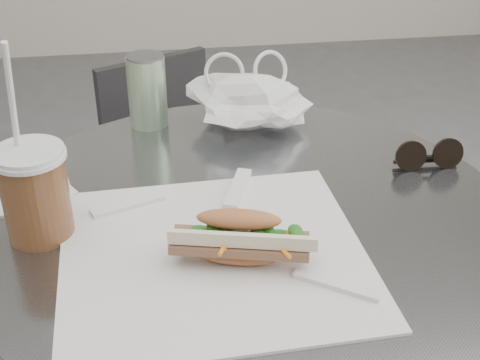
{
  "coord_description": "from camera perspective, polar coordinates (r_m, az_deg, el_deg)",
  "views": [
    {
      "loc": [
        -0.13,
        -0.57,
        1.25
      ],
      "look_at": [
        -0.01,
        0.21,
        0.79
      ],
      "focal_mm": 50.0,
      "sensor_mm": 36.0,
      "label": 1
    }
  ],
  "objects": [
    {
      "name": "cafe_table",
      "position": [
        1.11,
        0.51,
        -14.72
      ],
      "size": [
        0.76,
        0.76,
        0.74
      ],
      "color": "slate",
      "rests_on": "ground"
    },
    {
      "name": "chair_far",
      "position": [
        1.7,
        -4.7,
        -3.24
      ],
      "size": [
        0.39,
        0.41,
        0.69
      ],
      "rotation": [
        0.0,
        0.0,
        3.58
      ],
      "color": "#313134",
      "rests_on": "ground"
    },
    {
      "name": "sandwich_paper",
      "position": [
        0.85,
        -2.29,
        -6.38
      ],
      "size": [
        0.39,
        0.37,
        0.0
      ],
      "primitive_type": "cube",
      "rotation": [
        0.0,
        0.0,
        0.04
      ],
      "color": "white",
      "rests_on": "cafe_table"
    },
    {
      "name": "banh_mi",
      "position": [
        0.82,
        -0.04,
        -5.0
      ],
      "size": [
        0.22,
        0.13,
        0.07
      ],
      "rotation": [
        0.0,
        0.0,
        -0.24
      ],
      "color": "#A86A3F",
      "rests_on": "sandwich_paper"
    },
    {
      "name": "iced_coffee",
      "position": [
        0.9,
        -17.11,
        -0.95
      ],
      "size": [
        0.09,
        0.09,
        0.27
      ],
      "color": "brown",
      "rests_on": "cafe_table"
    },
    {
      "name": "sunglasses",
      "position": [
        1.08,
        15.78,
        1.93
      ],
      "size": [
        0.11,
        0.02,
        0.05
      ],
      "rotation": [
        0.0,
        0.0,
        0.0
      ],
      "color": "black",
      "rests_on": "cafe_table"
    },
    {
      "name": "plastic_bag",
      "position": [
        1.14,
        0.76,
        6.53
      ],
      "size": [
        0.21,
        0.17,
        0.1
      ],
      "primitive_type": null,
      "rotation": [
        0.0,
        0.0,
        0.09
      ],
      "color": "white",
      "rests_on": "cafe_table"
    },
    {
      "name": "napkin_stack",
      "position": [
        1.02,
        -17.13,
        -0.96
      ],
      "size": [
        0.13,
        0.13,
        0.01
      ],
      "color": "white",
      "rests_on": "cafe_table"
    },
    {
      "name": "drink_can",
      "position": [
        1.17,
        -7.93,
        7.55
      ],
      "size": [
        0.07,
        0.07,
        0.13
      ],
      "color": "#649B5A",
      "rests_on": "cafe_table"
    }
  ]
}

